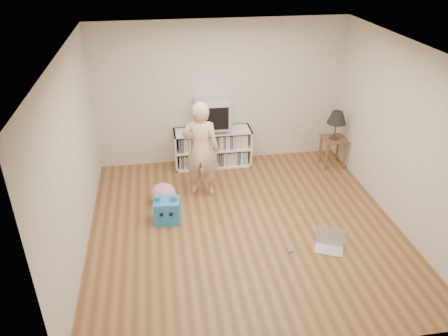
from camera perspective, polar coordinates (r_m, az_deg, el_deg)
ground at (r=6.54m, az=2.65°, el=-7.65°), size 4.50×4.50×0.00m
walls at (r=5.86m, az=2.93°, el=2.66°), size 4.52×4.52×2.60m
ceiling at (r=5.43m, az=3.28°, el=15.11°), size 4.50×4.50×0.01m
media_unit at (r=8.06m, az=-1.50°, el=2.73°), size 1.40×0.45×0.70m
dvd_deck at (r=7.88m, az=-1.52°, el=5.20°), size 0.45×0.35×0.07m
crt_tv at (r=7.77m, az=-1.55°, el=7.12°), size 0.60×0.53×0.50m
side_table at (r=8.24m, az=14.09°, el=2.95°), size 0.42×0.42×0.55m
table_lamp at (r=8.03m, az=14.53°, el=6.33°), size 0.34×0.34×0.52m
person at (r=6.94m, az=-3.03°, el=2.41°), size 0.67×0.52×1.61m
laptop at (r=6.28m, az=13.64°, el=-9.51°), size 0.47×0.43×0.26m
playing_cards at (r=6.15m, az=8.61°, el=-10.55°), size 0.07×0.09×0.02m
plush_blue at (r=6.60m, az=-7.45°, el=-5.51°), size 0.41×0.36×0.44m
plush_pink at (r=7.03m, az=-7.93°, el=-3.37°), size 0.47×0.47×0.34m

